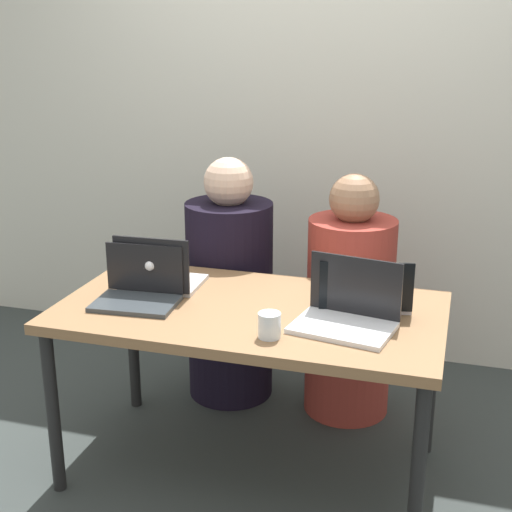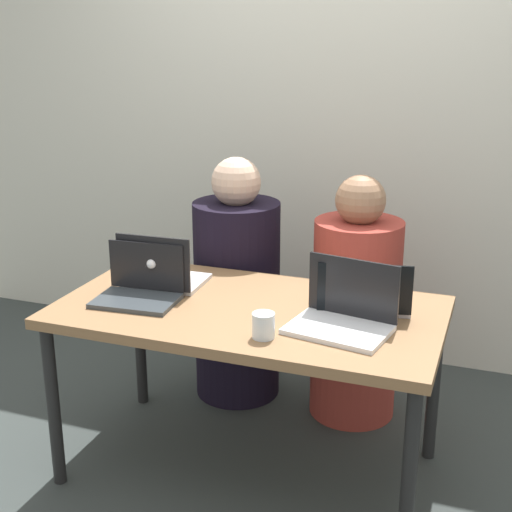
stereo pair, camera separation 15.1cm
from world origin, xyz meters
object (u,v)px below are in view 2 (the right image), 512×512
laptop_front_left (140,288)px  laptop_back_left (162,274)px  person_on_left (237,292)px  laptop_front_right (343,315)px  person_on_right (355,312)px  laptop_back_right (364,299)px  water_glass_right (263,327)px

laptop_front_left → laptop_back_left: bearing=81.1°
laptop_front_left → person_on_left: bearing=74.0°
person_on_left → laptop_front_right: bearing=142.9°
person_on_right → laptop_back_right: 0.56m
person_on_right → water_glass_right: 0.89m
person_on_right → laptop_front_right: 0.72m
person_on_right → laptop_back_left: bearing=35.2°
laptop_front_left → laptop_back_left: size_ratio=1.02×
laptop_front_left → water_glass_right: laptop_front_left is taller
laptop_front_left → laptop_front_right: bearing=-4.1°
laptop_back_right → water_glass_right: (-0.27, -0.36, -0.01)m
person_on_left → laptop_back_left: bearing=84.1°
person_on_right → laptop_front_left: person_on_right is taller
laptop_front_left → laptop_front_right: size_ratio=0.86×
water_glass_right → laptop_front_left: bearing=163.4°
laptop_back_left → laptop_front_right: size_ratio=0.85×
laptop_back_left → laptop_front_right: 0.81m
person_on_left → water_glass_right: bearing=125.0°
laptop_back_left → water_glass_right: size_ratio=3.65×
person_on_left → laptop_back_left: size_ratio=3.61×
person_on_right → water_glass_right: size_ratio=12.71×
person_on_right → laptop_front_right: bearing=97.1°
laptop_back_left → person_on_left: bearing=-106.4°
person_on_right → laptop_front_right: (0.09, -0.67, 0.26)m
laptop_back_left → water_glass_right: laptop_back_left is taller
laptop_back_left → water_glass_right: 0.65m
laptop_back_right → laptop_front_right: bearing=68.4°
person_on_right → water_glass_right: (-0.14, -0.84, 0.25)m
laptop_front_left → laptop_front_right: laptop_front_right is taller
laptop_front_right → person_on_right: bearing=108.0°
person_on_right → laptop_back_left: size_ratio=3.48×
person_on_left → laptop_back_right: (0.70, -0.48, 0.24)m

